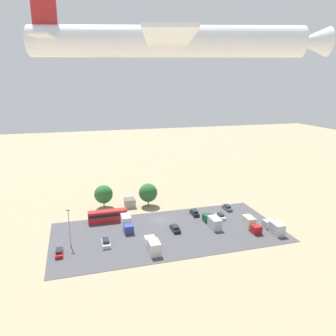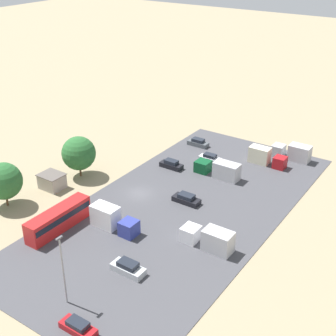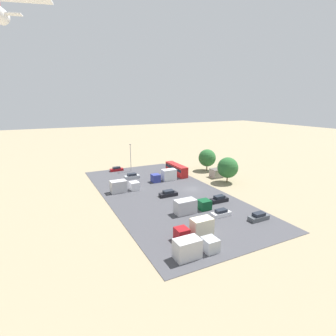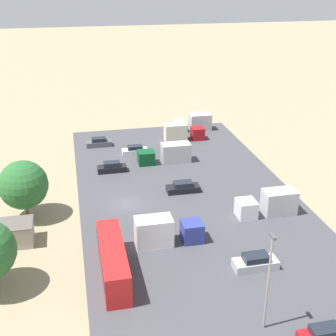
# 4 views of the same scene
# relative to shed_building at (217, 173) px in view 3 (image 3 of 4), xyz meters

# --- Properties ---
(ground_plane) EXTENTS (400.00, 400.00, 0.00)m
(ground_plane) POSITION_rel_shed_building_xyz_m (-6.77, 13.65, -1.33)
(ground_plane) COLOR gray
(parking_lot_surface) EXTENTS (61.72, 29.53, 0.08)m
(parking_lot_surface) POSITION_rel_shed_building_xyz_m (-6.77, 22.12, -1.29)
(parking_lot_surface) COLOR #424247
(parking_lot_surface) RESTS_ON ground
(shed_building) EXTENTS (3.49, 4.15, 2.64)m
(shed_building) POSITION_rel_shed_building_xyz_m (0.00, 0.00, 0.00)
(shed_building) COLOR #9E998E
(shed_building) RESTS_ON ground
(bus) EXTENTS (11.12, 2.50, 3.36)m
(bus) POSITION_rel_shed_building_xyz_m (8.31, 10.26, 0.57)
(bus) COLOR red
(bus) RESTS_ON ground
(parked_car_0) EXTENTS (1.70, 4.27, 1.46)m
(parked_car_0) POSITION_rel_shed_building_xyz_m (-24.43, 17.32, -0.64)
(parked_car_0) COLOR silver
(parked_car_0) RESTS_ON ground
(parked_car_1) EXTENTS (1.74, 4.41, 1.59)m
(parked_car_1) POSITION_rel_shed_building_xyz_m (-17.85, 12.78, -0.58)
(parked_car_1) COLOR black
(parked_car_1) RESTS_ON ground
(parked_car_2) EXTENTS (1.96, 4.68, 1.62)m
(parked_car_2) POSITION_rel_shed_building_xyz_m (10.32, 24.93, -0.57)
(parked_car_2) COLOR #ADB2B7
(parked_car_2) RESTS_ON ground
(parked_car_3) EXTENTS (1.74, 4.39, 1.55)m
(parked_car_3) POSITION_rel_shed_building_xyz_m (-29.38, 11.70, -0.60)
(parked_car_3) COLOR #4C5156
(parked_car_3) RESTS_ON ground
(parked_car_4) EXTENTS (1.73, 4.46, 1.45)m
(parked_car_4) POSITION_rel_shed_building_xyz_m (21.35, 26.70, -0.64)
(parked_car_4) COLOR maroon
(parked_car_4) RESTS_ON ground
(parked_car_5) EXTENTS (1.92, 4.62, 1.51)m
(parked_car_5) POSITION_rel_shed_building_xyz_m (-8.79, 21.82, -0.62)
(parked_car_5) COLOR black
(parked_car_5) RESTS_ON ground
(parked_truck_0) EXTENTS (2.46, 7.72, 3.33)m
(parked_truck_0) POSITION_rel_shed_building_xyz_m (3.67, 16.62, 0.28)
(parked_truck_0) COLOR navy
(parked_truck_0) RESTS_ON ground
(parked_truck_1) EXTENTS (2.54, 7.63, 3.15)m
(parked_truck_1) POSITION_rel_shed_building_xyz_m (-0.28, 31.07, 0.20)
(parked_truck_1) COLOR silver
(parked_truck_1) RESTS_ON ground
(parked_truck_2) EXTENTS (2.50, 7.42, 3.13)m
(parked_truck_2) POSITION_rel_shed_building_xyz_m (-34.31, 30.24, 0.18)
(parked_truck_2) COLOR #ADB2B7
(parked_truck_2) RESTS_ON ground
(parked_truck_3) EXTENTS (2.48, 8.46, 3.03)m
(parked_truck_3) POSITION_rel_shed_building_xyz_m (-19.84, 21.95, 0.14)
(parked_truck_3) COLOR #0C4723
(parked_truck_3) RESTS_ON ground
(parked_truck_4) EXTENTS (2.31, 7.16, 3.14)m
(parked_truck_4) POSITION_rel_shed_building_xyz_m (-29.27, 26.59, 0.19)
(parked_truck_4) COLOR maroon
(parked_truck_4) RESTS_ON ground
(tree_near_shed) EXTENTS (5.96, 5.96, 7.47)m
(tree_near_shed) POSITION_rel_shed_building_xyz_m (8.18, -1.73, 3.16)
(tree_near_shed) COLOR brown
(tree_near_shed) RESTS_ON ground
(tree_apron_mid) EXTENTS (6.10, 6.10, 7.57)m
(tree_apron_mid) POSITION_rel_shed_building_xyz_m (-6.03, 0.86, 3.19)
(tree_apron_mid) COLOR brown
(tree_apron_mid) RESTS_ON ground
(light_pole_lot_centre) EXTENTS (0.90, 0.28, 9.40)m
(light_pole_lot_centre) POSITION_rel_shed_building_xyz_m (18.76, 22.35, 3.89)
(light_pole_lot_centre) COLOR gray
(light_pole_lot_centre) RESTS_ON ground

